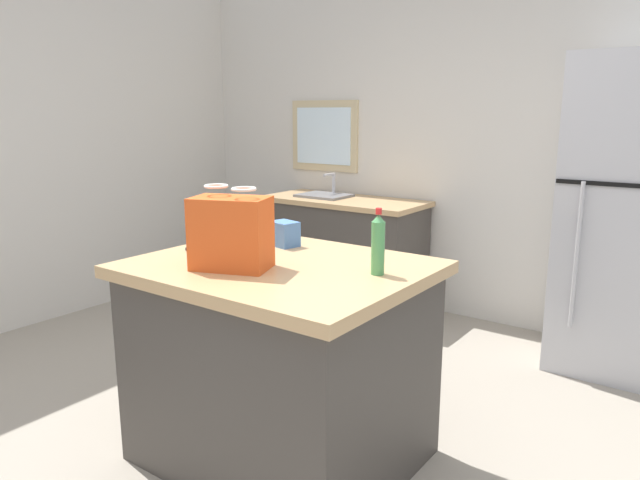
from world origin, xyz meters
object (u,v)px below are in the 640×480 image
at_px(small_box, 284,234).
at_px(ear_defenders, 201,245).
at_px(kitchen_island, 281,361).
at_px(refrigerator, 629,218).
at_px(bottle, 378,244).
at_px(shopping_bag, 231,233).

bearing_deg(small_box, ear_defenders, -132.58).
relative_size(kitchen_island, refrigerator, 0.65).
bearing_deg(kitchen_island, bottle, 12.33).
xyz_separation_m(bottle, ear_defenders, (-0.90, -0.12, -0.10)).
distance_m(refrigerator, shopping_bag, 2.45).
relative_size(refrigerator, ear_defenders, 8.96).
bearing_deg(bottle, refrigerator, 71.65).
bearing_deg(kitchen_island, small_box, 125.74).
distance_m(kitchen_island, bottle, 0.73).
relative_size(kitchen_island, ear_defenders, 5.80).
height_order(small_box, bottle, bottle).
height_order(small_box, ear_defenders, small_box).
relative_size(refrigerator, bottle, 7.00).
xyz_separation_m(kitchen_island, shopping_bag, (-0.11, -0.18, 0.61)).
xyz_separation_m(shopping_bag, ear_defenders, (-0.36, 0.16, -0.13)).
bearing_deg(small_box, shopping_bag, -78.74).
distance_m(small_box, bottle, 0.66).
xyz_separation_m(refrigerator, small_box, (-1.25, -1.70, 0.03)).
relative_size(refrigerator, small_box, 14.45).
xyz_separation_m(shopping_bag, bottle, (0.54, 0.28, -0.03)).
xyz_separation_m(small_box, ear_defenders, (-0.27, -0.29, -0.04)).
distance_m(shopping_bag, ear_defenders, 0.42).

